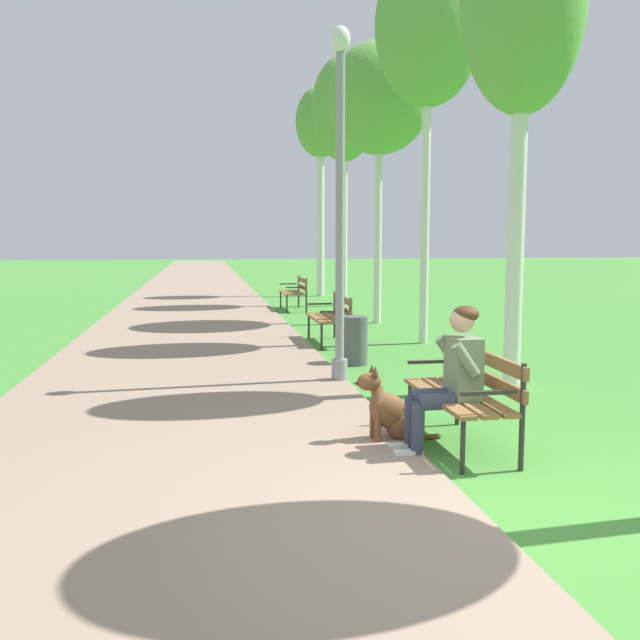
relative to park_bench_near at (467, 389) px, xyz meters
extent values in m
plane|color=#478E38|center=(-0.37, -1.45, -0.51)|extent=(120.00, 120.00, 0.00)
cube|color=gray|center=(-2.48, 22.55, -0.49)|extent=(4.02, 60.00, 0.04)
cube|color=olive|center=(-0.27, 0.00, -0.06)|extent=(0.14, 1.50, 0.04)
cube|color=olive|center=(-0.10, 0.00, -0.06)|extent=(0.14, 1.50, 0.04)
cube|color=olive|center=(0.08, 0.00, -0.06)|extent=(0.14, 1.50, 0.04)
cube|color=olive|center=(0.18, 0.00, 0.08)|extent=(0.04, 1.50, 0.11)
cube|color=olive|center=(0.18, 0.00, 0.26)|extent=(0.04, 1.50, 0.11)
cylinder|color=#2D2B28|center=(-0.30, 0.69, -0.29)|extent=(0.04, 0.04, 0.45)
cylinder|color=#2D2B28|center=(0.18, 0.69, -0.09)|extent=(0.04, 0.04, 0.85)
cube|color=#2D2B28|center=(-0.10, 0.69, 0.12)|extent=(0.45, 0.04, 0.03)
cylinder|color=#2D2B28|center=(-0.30, -0.69, -0.29)|extent=(0.04, 0.04, 0.45)
cylinder|color=#2D2B28|center=(0.18, -0.69, -0.09)|extent=(0.04, 0.04, 0.85)
cube|color=#2D2B28|center=(-0.10, -0.69, 0.12)|extent=(0.45, 0.04, 0.03)
cube|color=olive|center=(-0.32, 6.12, -0.06)|extent=(0.14, 1.50, 0.04)
cube|color=olive|center=(-0.15, 6.12, -0.06)|extent=(0.14, 1.50, 0.04)
cube|color=olive|center=(0.03, 6.12, -0.06)|extent=(0.14, 1.50, 0.04)
cube|color=olive|center=(0.13, 6.12, 0.08)|extent=(0.04, 1.50, 0.11)
cube|color=olive|center=(0.13, 6.12, 0.26)|extent=(0.04, 1.50, 0.11)
cylinder|color=#2D2B28|center=(-0.35, 6.81, -0.29)|extent=(0.04, 0.04, 0.45)
cylinder|color=#2D2B28|center=(0.13, 6.81, -0.09)|extent=(0.04, 0.04, 0.85)
cube|color=#2D2B28|center=(-0.15, 6.81, 0.12)|extent=(0.45, 0.04, 0.03)
cylinder|color=#2D2B28|center=(-0.35, 5.43, -0.29)|extent=(0.04, 0.04, 0.45)
cylinder|color=#2D2B28|center=(0.13, 5.43, -0.09)|extent=(0.04, 0.04, 0.85)
cube|color=#2D2B28|center=(-0.15, 5.43, 0.12)|extent=(0.45, 0.04, 0.03)
cube|color=olive|center=(-0.19, 11.91, -0.06)|extent=(0.14, 1.50, 0.04)
cube|color=olive|center=(-0.01, 11.91, -0.06)|extent=(0.14, 1.50, 0.04)
cube|color=olive|center=(0.16, 11.91, -0.06)|extent=(0.14, 1.50, 0.04)
cube|color=olive|center=(0.27, 11.91, 0.08)|extent=(0.04, 1.50, 0.11)
cube|color=olive|center=(0.27, 11.91, 0.26)|extent=(0.04, 1.50, 0.11)
cylinder|color=#2D2B28|center=(-0.21, 12.60, -0.29)|extent=(0.04, 0.04, 0.45)
cylinder|color=#2D2B28|center=(0.27, 12.60, -0.09)|extent=(0.04, 0.04, 0.85)
cube|color=#2D2B28|center=(-0.01, 12.60, 0.12)|extent=(0.45, 0.04, 0.03)
cylinder|color=#2D2B28|center=(-0.21, 11.22, -0.29)|extent=(0.04, 0.04, 0.45)
cylinder|color=#2D2B28|center=(0.27, 11.22, -0.09)|extent=(0.04, 0.04, 0.85)
cube|color=#2D2B28|center=(-0.01, 11.22, 0.12)|extent=(0.45, 0.04, 0.03)
cylinder|color=#33384C|center=(-0.31, -0.05, -0.04)|extent=(0.42, 0.14, 0.14)
cylinder|color=#33384C|center=(-0.52, -0.05, -0.28)|extent=(0.11, 0.11, 0.47)
cube|color=silver|center=(-0.60, -0.05, -0.48)|extent=(0.24, 0.09, 0.07)
cylinder|color=#33384C|center=(-0.31, -0.25, -0.04)|extent=(0.42, 0.14, 0.14)
cylinder|color=#33384C|center=(-0.52, -0.25, -0.28)|extent=(0.11, 0.11, 0.47)
cube|color=silver|center=(-0.60, -0.25, -0.48)|extent=(0.24, 0.09, 0.07)
cube|color=#6B7F5B|center=(-0.10, -0.15, 0.22)|extent=(0.22, 0.36, 0.52)
cylinder|color=#6B7F5B|center=(-0.16, 0.05, 0.32)|extent=(0.25, 0.09, 0.30)
cylinder|color=#6B7F5B|center=(-0.16, -0.35, 0.32)|extent=(0.25, 0.09, 0.30)
sphere|color=tan|center=(-0.12, -0.15, 0.62)|extent=(0.21, 0.21, 0.21)
ellipsoid|color=#472D19|center=(-0.09, -0.15, 0.67)|extent=(0.22, 0.23, 0.14)
ellipsoid|color=brown|center=(-0.48, 0.23, -0.35)|extent=(0.38, 0.31, 0.32)
ellipsoid|color=brown|center=(-0.63, 0.22, -0.23)|extent=(0.52, 0.26, 0.48)
ellipsoid|color=#4C2D19|center=(-0.58, 0.22, -0.19)|extent=(0.37, 0.22, 0.27)
cylinder|color=brown|center=(-0.77, 0.27, -0.32)|extent=(0.06, 0.06, 0.38)
cylinder|color=brown|center=(-0.76, 0.15, -0.32)|extent=(0.06, 0.06, 0.38)
cylinder|color=brown|center=(-0.74, 0.21, -0.08)|extent=(0.12, 0.18, 0.19)
ellipsoid|color=brown|center=(-0.82, 0.20, 0.05)|extent=(0.23, 0.16, 0.16)
cone|color=#4C2D19|center=(-0.92, 0.19, 0.04)|extent=(0.11, 0.10, 0.09)
cone|color=#4C2D19|center=(-0.79, 0.25, 0.15)|extent=(0.06, 0.06, 0.09)
cone|color=#4C2D19|center=(-0.78, 0.16, 0.15)|extent=(0.06, 0.06, 0.09)
cylinder|color=brown|center=(-0.28, 0.25, -0.49)|extent=(0.28, 0.07, 0.04)
cylinder|color=gray|center=(-0.56, 2.86, -0.36)|extent=(0.20, 0.20, 0.30)
cylinder|color=gray|center=(-0.56, 2.86, 1.51)|extent=(0.11, 0.11, 4.05)
ellipsoid|color=silver|center=(-0.56, 2.86, 3.66)|extent=(0.24, 0.24, 0.32)
cylinder|color=silver|center=(1.36, 2.03, 1.34)|extent=(0.20, 0.20, 3.71)
cylinder|color=silver|center=(1.53, 5.89, 1.75)|extent=(0.14, 0.14, 4.52)
ellipsoid|color=#66A847|center=(1.53, 5.89, 4.79)|extent=(1.79, 1.54, 2.61)
cylinder|color=silver|center=(1.47, 8.93, 1.51)|extent=(0.16, 0.16, 4.03)
ellipsoid|color=#66A847|center=(1.47, 8.93, 4.22)|extent=(2.17, 2.14, 2.32)
cylinder|color=silver|center=(1.55, 12.90, 1.69)|extent=(0.18, 0.18, 4.41)
ellipsoid|color=#66A847|center=(1.55, 12.90, 4.72)|extent=(1.75, 1.66, 2.75)
cylinder|color=silver|center=(1.47, 16.20, 1.87)|extent=(0.23, 0.23, 4.77)
ellipsoid|color=#66A847|center=(1.47, 16.20, 4.91)|extent=(1.56, 1.41, 2.18)
cylinder|color=#515156|center=(-0.10, 4.06, -0.16)|extent=(0.36, 0.36, 0.70)
camera|label=1|loc=(-2.24, -5.61, 1.28)|focal=39.07mm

